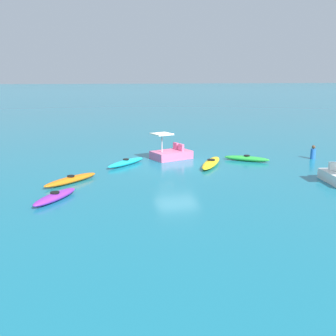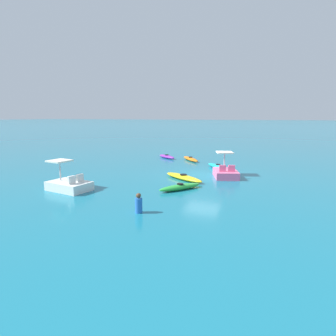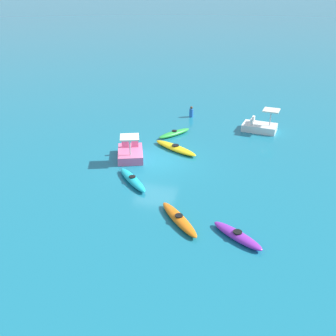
{
  "view_description": "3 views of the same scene",
  "coord_description": "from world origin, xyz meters",
  "px_view_note": "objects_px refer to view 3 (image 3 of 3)",
  "views": [
    {
      "loc": [
        5.65,
        21.54,
        5.05
      ],
      "look_at": [
        1.23,
        2.89,
        0.5
      ],
      "focal_mm": 40.86,
      "sensor_mm": 36.0,
      "label": 1
    },
    {
      "loc": [
        -19.31,
        -5.06,
        4.16
      ],
      "look_at": [
        -0.91,
        2.32,
        0.52
      ],
      "focal_mm": 30.36,
      "sensor_mm": 36.0,
      "label": 2
    },
    {
      "loc": [
        20.37,
        5.88,
        9.87
      ],
      "look_at": [
        1.75,
        1.24,
        0.48
      ],
      "focal_mm": 40.95,
      "sensor_mm": 36.0,
      "label": 3
    }
  ],
  "objects_px": {
    "kayak_green": "(174,133)",
    "person_near_shore": "(191,112)",
    "kayak_yellow": "(175,148)",
    "kayak_cyan": "(132,180)",
    "kayak_orange": "(179,219)",
    "kayak_purple": "(237,235)",
    "pedal_boat_white": "(260,126)",
    "pedal_boat_pink": "(130,153)"
  },
  "relations": [
    {
      "from": "pedal_boat_pink",
      "to": "person_near_shore",
      "type": "distance_m",
      "value": 9.01
    },
    {
      "from": "kayak_purple",
      "to": "kayak_cyan",
      "type": "height_order",
      "value": "same"
    },
    {
      "from": "kayak_purple",
      "to": "kayak_cyan",
      "type": "bearing_deg",
      "value": -122.14
    },
    {
      "from": "kayak_yellow",
      "to": "person_near_shore",
      "type": "height_order",
      "value": "person_near_shore"
    },
    {
      "from": "kayak_orange",
      "to": "person_near_shore",
      "type": "height_order",
      "value": "person_near_shore"
    },
    {
      "from": "pedal_boat_white",
      "to": "person_near_shore",
      "type": "xyz_separation_m",
      "value": [
        -1.93,
        -5.46,
        0.05
      ]
    },
    {
      "from": "kayak_purple",
      "to": "kayak_orange",
      "type": "height_order",
      "value": "same"
    },
    {
      "from": "kayak_orange",
      "to": "kayak_yellow",
      "type": "bearing_deg",
      "value": -165.91
    },
    {
      "from": "kayak_cyan",
      "to": "kayak_orange",
      "type": "bearing_deg",
      "value": 46.44
    },
    {
      "from": "pedal_boat_pink",
      "to": "kayak_yellow",
      "type": "bearing_deg",
      "value": 126.86
    },
    {
      "from": "kayak_purple",
      "to": "pedal_boat_pink",
      "type": "bearing_deg",
      "value": -133.57
    },
    {
      "from": "kayak_purple",
      "to": "person_near_shore",
      "type": "height_order",
      "value": "person_near_shore"
    },
    {
      "from": "kayak_green",
      "to": "kayak_yellow",
      "type": "distance_m",
      "value": 2.66
    },
    {
      "from": "kayak_orange",
      "to": "kayak_purple",
      "type": "bearing_deg",
      "value": 76.93
    },
    {
      "from": "pedal_boat_pink",
      "to": "pedal_boat_white",
      "type": "distance_m",
      "value": 10.22
    },
    {
      "from": "kayak_green",
      "to": "kayak_purple",
      "type": "relative_size",
      "value": 1.06
    },
    {
      "from": "kayak_yellow",
      "to": "pedal_boat_white",
      "type": "distance_m",
      "value": 7.19
    },
    {
      "from": "kayak_purple",
      "to": "kayak_yellow",
      "type": "xyz_separation_m",
      "value": [
        -8.59,
        -4.68,
        -0.0
      ]
    },
    {
      "from": "kayak_purple",
      "to": "kayak_cyan",
      "type": "distance_m",
      "value": 7.04
    },
    {
      "from": "kayak_green",
      "to": "pedal_boat_white",
      "type": "height_order",
      "value": "pedal_boat_white"
    },
    {
      "from": "kayak_cyan",
      "to": "pedal_boat_pink",
      "type": "bearing_deg",
      "value": -159.12
    },
    {
      "from": "person_near_shore",
      "to": "kayak_purple",
      "type": "bearing_deg",
      "value": 17.76
    },
    {
      "from": "pedal_boat_white",
      "to": "kayak_yellow",
      "type": "bearing_deg",
      "value": -45.92
    },
    {
      "from": "pedal_boat_white",
      "to": "person_near_shore",
      "type": "relative_size",
      "value": 2.97
    },
    {
      "from": "kayak_green",
      "to": "person_near_shore",
      "type": "bearing_deg",
      "value": 175.04
    },
    {
      "from": "kayak_orange",
      "to": "kayak_cyan",
      "type": "bearing_deg",
      "value": -133.56
    },
    {
      "from": "kayak_green",
      "to": "pedal_boat_pink",
      "type": "height_order",
      "value": "pedal_boat_pink"
    },
    {
      "from": "pedal_boat_pink",
      "to": "person_near_shore",
      "type": "xyz_separation_m",
      "value": [
        -8.75,
        2.14,
        0.05
      ]
    },
    {
      "from": "kayak_orange",
      "to": "pedal_boat_white",
      "type": "relative_size",
      "value": 1.06
    },
    {
      "from": "kayak_yellow",
      "to": "kayak_orange",
      "type": "height_order",
      "value": "same"
    },
    {
      "from": "kayak_cyan",
      "to": "kayak_orange",
      "type": "distance_m",
      "value": 4.53
    },
    {
      "from": "person_near_shore",
      "to": "kayak_yellow",
      "type": "bearing_deg",
      "value": 2.43
    },
    {
      "from": "pedal_boat_pink",
      "to": "kayak_orange",
      "type": "bearing_deg",
      "value": 35.83
    },
    {
      "from": "kayak_green",
      "to": "pedal_boat_white",
      "type": "relative_size",
      "value": 1.0
    },
    {
      "from": "kayak_yellow",
      "to": "person_near_shore",
      "type": "bearing_deg",
      "value": -177.57
    },
    {
      "from": "kayak_yellow",
      "to": "kayak_cyan",
      "type": "bearing_deg",
      "value": -14.83
    },
    {
      "from": "kayak_yellow",
      "to": "pedal_boat_pink",
      "type": "bearing_deg",
      "value": -53.14
    },
    {
      "from": "kayak_green",
      "to": "pedal_boat_pink",
      "type": "xyz_separation_m",
      "value": [
        4.4,
        -1.76,
        0.17
      ]
    },
    {
      "from": "kayak_purple",
      "to": "person_near_shore",
      "type": "distance_m",
      "value": 16.3
    },
    {
      "from": "kayak_purple",
      "to": "person_near_shore",
      "type": "xyz_separation_m",
      "value": [
        -15.52,
        -4.97,
        0.22
      ]
    },
    {
      "from": "kayak_cyan",
      "to": "pedal_boat_pink",
      "type": "xyz_separation_m",
      "value": [
        -3.02,
        -1.15,
        0.17
      ]
    },
    {
      "from": "kayak_purple",
      "to": "pedal_boat_white",
      "type": "distance_m",
      "value": 13.6
    }
  ]
}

